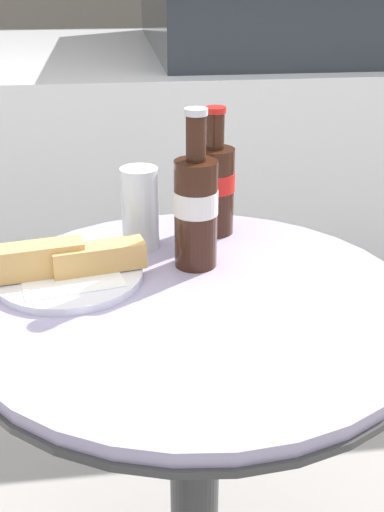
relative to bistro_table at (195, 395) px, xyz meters
The scene contains 5 objects.
bistro_table is the anchor object (origin of this frame).
cola_bottle_left 0.31m from the bistro_table, 81.88° to the left, with size 0.07×0.07×0.26m.
cola_bottle_right 0.37m from the bistro_table, 74.57° to the left, with size 0.07×0.07×0.23m.
drinking_glass 0.32m from the bistro_table, 109.67° to the left, with size 0.06×0.06×0.14m.
lunch_plate_near 0.29m from the bistro_table, 158.03° to the left, with size 0.24×0.23×0.06m.
Camera 1 is at (-0.11, -0.84, 1.22)m, focal length 45.00 mm.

